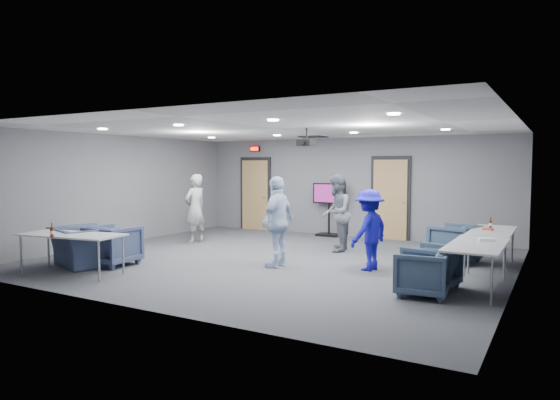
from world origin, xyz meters
The scene contains 29 objects.
floor centered at (0.00, 0.00, 0.00)m, with size 9.00×9.00×0.00m, color #3E4146.
ceiling centered at (0.00, 0.00, 2.70)m, with size 9.00×9.00×0.00m, color white.
wall_back centered at (0.00, 4.00, 1.35)m, with size 9.00×0.02×2.70m, color slate.
wall_front centered at (0.00, -4.00, 1.35)m, with size 9.00×0.02×2.70m, color slate.
wall_left centered at (-4.50, 0.00, 1.35)m, with size 0.02×8.00×2.70m, color slate.
wall_right centered at (4.50, 0.00, 1.35)m, with size 0.02×8.00×2.70m, color slate.
door_left centered at (-3.00, 3.95, 1.07)m, with size 1.06×0.17×2.24m.
door_right centered at (1.20, 3.95, 1.07)m, with size 1.06×0.17×2.24m.
exit_sign centered at (-3.00, 3.93, 2.45)m, with size 0.32×0.08×0.16m.
hvac_diffuser centered at (-0.50, 2.80, 2.69)m, with size 0.60×0.60×0.03m, color black.
downlights centered at (0.00, 0.00, 2.68)m, with size 6.18×3.78×0.02m.
person_a centered at (-2.92, 0.99, 0.87)m, with size 0.63×0.41×1.73m, color #9C9F9D.
person_b centered at (0.69, 1.56, 0.88)m, with size 0.85×0.67×1.76m, color slate.
person_c centered at (0.40, -0.60, 0.87)m, with size 1.03×0.43×1.75m, color silver.
person_d centered at (2.03, -0.02, 0.75)m, with size 0.97×0.56×1.51m, color #19189F.
chair_right_a centered at (3.27, 1.57, 0.39)m, with size 0.82×0.85×0.77m, color #324357.
chair_right_b centered at (3.35, -0.83, 0.34)m, with size 0.74×0.76×0.69m, color #394B63.
chair_right_c centered at (3.35, -1.40, 0.34)m, with size 0.73×0.76×0.69m, color #3A4B64.
chair_front_a centered at (-2.48, -2.06, 0.40)m, with size 0.84×0.87×0.79m, color #3B4566.
chair_front_b centered at (-2.94, -2.40, 0.38)m, with size 1.16×1.02×0.76m, color #37435F.
table_right_a centered at (4.00, 1.32, 0.68)m, with size 0.74×1.79×0.73m.
table_right_b centered at (4.00, -0.58, 0.69)m, with size 0.80×1.93×0.73m.
table_front_left centered at (-2.48, -3.00, 0.69)m, with size 1.99×1.08×0.73m.
bottle_front centered at (-2.39, -3.46, 0.82)m, with size 0.07×0.07×0.25m.
bottle_right centered at (3.94, 1.53, 0.81)m, with size 0.06×0.06×0.23m.
snack_box centered at (3.93, 1.22, 0.75)m, with size 0.18×0.12×0.04m, color #B4312D.
wrapper centered at (4.09, -0.27, 0.76)m, with size 0.23×0.16×0.05m, color silver.
tv_stand centered at (-0.46, 3.75, 0.83)m, with size 0.95×0.45×1.46m.
projector centered at (0.69, 0.04, 2.41)m, with size 0.35×0.33×0.35m.
Camera 1 is at (5.13, -8.85, 1.96)m, focal length 32.00 mm.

